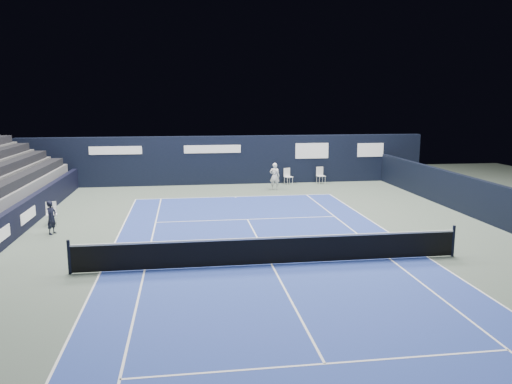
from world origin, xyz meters
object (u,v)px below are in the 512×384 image
tennis_net (272,250)px  tennis_player (275,176)px  folding_chair_back_b (320,174)px  line_judge_chair (51,212)px  folding_chair_back_a (287,173)px

tennis_net → tennis_player: tennis_player is taller
folding_chair_back_b → line_judge_chair: 17.09m
folding_chair_back_a → line_judge_chair: (-12.38, -9.13, -0.12)m
tennis_net → tennis_player: bearing=79.4°
folding_chair_back_a → folding_chair_back_b: size_ratio=0.95×
folding_chair_back_a → folding_chair_back_b: 2.17m
line_judge_chair → tennis_net: size_ratio=0.08×
folding_chair_back_a → line_judge_chair: folding_chair_back_a is taller
folding_chair_back_a → tennis_player: tennis_player is taller
line_judge_chair → tennis_net: (8.58, -6.69, -0.06)m
folding_chair_back_b → tennis_net: tennis_net is taller
folding_chair_back_b → tennis_net: size_ratio=0.08×
folding_chair_back_a → line_judge_chair: size_ratio=1.03×
line_judge_chair → tennis_player: size_ratio=0.61×
folding_chair_back_b → line_judge_chair: (-14.54, -8.97, -0.05)m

